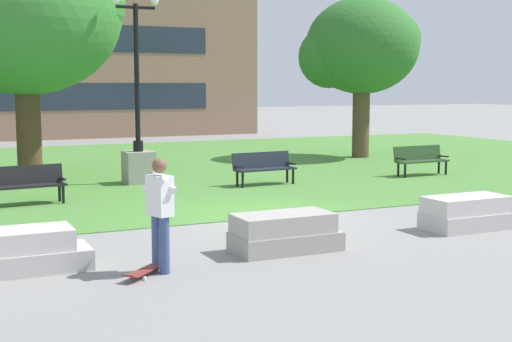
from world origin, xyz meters
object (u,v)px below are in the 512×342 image
(lamp_post_right, at_px, (138,145))
(concrete_block_center, at_px, (23,251))
(person_skateboarder, at_px, (160,208))
(park_bench_far_right, at_px, (25,182))
(skateboard, at_px, (146,270))
(park_bench_far_left, at_px, (264,166))
(park_bench_near_left, at_px, (420,158))
(concrete_block_left, at_px, (285,233))
(concrete_block_right, at_px, (468,213))

(lamp_post_right, bearing_deg, concrete_block_center, -116.24)
(person_skateboarder, bearing_deg, park_bench_far_right, 98.14)
(concrete_block_center, bearing_deg, lamp_post_right, 63.76)
(skateboard, distance_m, park_bench_far_right, 7.21)
(park_bench_far_left, xyz_separation_m, lamp_post_right, (-3.06, 1.81, 0.56))
(park_bench_near_left, distance_m, park_bench_far_right, 11.74)
(park_bench_near_left, bearing_deg, person_skateboarder, -144.81)
(concrete_block_left, relative_size, park_bench_near_left, 0.99)
(skateboard, xyz_separation_m, park_bench_far_right, (-0.75, 7.16, 0.45))
(park_bench_far_right, relative_size, lamp_post_right, 0.34)
(park_bench_far_left, distance_m, lamp_post_right, 3.60)
(concrete_block_center, distance_m, park_bench_far_right, 6.19)
(concrete_block_left, xyz_separation_m, concrete_block_right, (4.09, 0.15, 0.00))
(park_bench_near_left, bearing_deg, concrete_block_left, -139.77)
(concrete_block_center, relative_size, person_skateboarder, 1.12)
(person_skateboarder, xyz_separation_m, skateboard, (-0.26, -0.08, -0.89))
(concrete_block_left, xyz_separation_m, park_bench_far_right, (-3.32, 6.63, 0.23))
(concrete_block_right, bearing_deg, concrete_block_left, -177.93)
(person_skateboarder, relative_size, park_bench_far_left, 0.94)
(concrete_block_left, relative_size, concrete_block_right, 1.00)
(concrete_block_left, height_order, park_bench_near_left, park_bench_near_left)
(skateboard, bearing_deg, park_bench_far_left, 53.88)
(park_bench_far_left, bearing_deg, park_bench_far_right, -174.15)
(park_bench_near_left, bearing_deg, lamp_post_right, 166.54)
(skateboard, distance_m, park_bench_far_left, 9.69)
(concrete_block_center, distance_m, skateboard, 1.91)
(concrete_block_center, xyz_separation_m, park_bench_far_left, (7.30, 6.79, 0.23))
(concrete_block_center, height_order, person_skateboarder, person_skateboarder)
(concrete_block_center, bearing_deg, park_bench_far_left, 42.94)
(skateboard, height_order, lamp_post_right, lamp_post_right)
(concrete_block_right, xyz_separation_m, skateboard, (-6.66, -0.67, -0.22))
(skateboard, bearing_deg, lamp_post_right, 74.63)
(skateboard, distance_m, park_bench_near_left, 13.38)
(concrete_block_center, distance_m, person_skateboarder, 2.18)
(concrete_block_right, xyz_separation_m, lamp_post_right, (-4.01, 8.96, 0.80))
(lamp_post_right, bearing_deg, park_bench_far_right, -143.96)
(concrete_block_right, relative_size, person_skateboarder, 1.05)
(person_skateboarder, distance_m, park_bench_near_left, 13.12)
(person_skateboarder, distance_m, lamp_post_right, 9.85)
(concrete_block_left, distance_m, park_bench_far_left, 7.94)
(park_bench_far_right, bearing_deg, concrete_block_right, -41.18)
(person_skateboarder, xyz_separation_m, park_bench_far_right, (-1.01, 7.08, -0.44))
(concrete_block_right, relative_size, park_bench_far_right, 0.98)
(concrete_block_center, relative_size, lamp_post_right, 0.36)
(concrete_block_right, relative_size, park_bench_near_left, 0.99)
(park_bench_far_left, bearing_deg, skateboard, -126.12)
(concrete_block_right, distance_m, skateboard, 6.70)
(concrete_block_left, bearing_deg, skateboard, -168.40)
(concrete_block_right, height_order, park_bench_far_right, park_bench_far_right)
(concrete_block_center, bearing_deg, person_skateboarder, -26.99)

